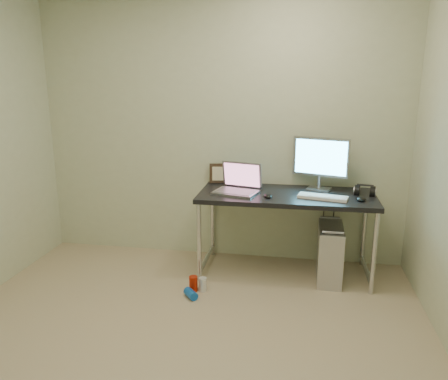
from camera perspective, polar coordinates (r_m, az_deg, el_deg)
floor at (r=3.01m, az=-6.76°, el=-21.04°), size 3.50×3.50×0.00m
wall_back at (r=4.18m, az=-0.46°, el=7.75°), size 3.50×0.02×2.50m
desk at (r=3.90m, az=8.14°, el=-1.62°), size 1.54×0.67×0.75m
tower_computer at (r=3.98m, az=13.63°, el=-8.02°), size 0.21×0.48×0.52m
cable_a at (r=4.26m, az=12.78°, el=-4.22°), size 0.01×0.16×0.69m
cable_b at (r=4.26m, az=13.99°, el=-4.61°), size 0.02×0.11×0.71m
can_red at (r=3.75m, az=-4.02°, el=-12.11°), size 0.08×0.08×0.13m
can_white at (r=3.75m, az=-2.79°, el=-12.21°), size 0.08×0.08×0.12m
can_blue at (r=3.66m, az=-4.36°, el=-13.37°), size 0.14×0.14×0.07m
laptop at (r=3.88m, az=1.86°, el=0.60°), size 0.43×0.38×0.26m
monitor at (r=4.01m, az=12.48°, el=3.91°), size 0.49×0.20×0.48m
keyboard at (r=3.78m, az=12.77°, el=-0.90°), size 0.43×0.22×0.02m
mouse_right at (r=3.80m, az=17.48°, el=-1.01°), size 0.10×0.14×0.04m
mouse_left at (r=3.74m, az=5.77°, el=-0.66°), size 0.09×0.12×0.04m
headphones at (r=3.98m, az=17.92°, el=-0.18°), size 0.19×0.11×0.12m
picture_frame at (r=4.21m, az=-0.29°, el=2.19°), size 0.24×0.10×0.19m
webcam at (r=4.17m, az=3.38°, el=1.93°), size 0.05×0.04×0.12m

